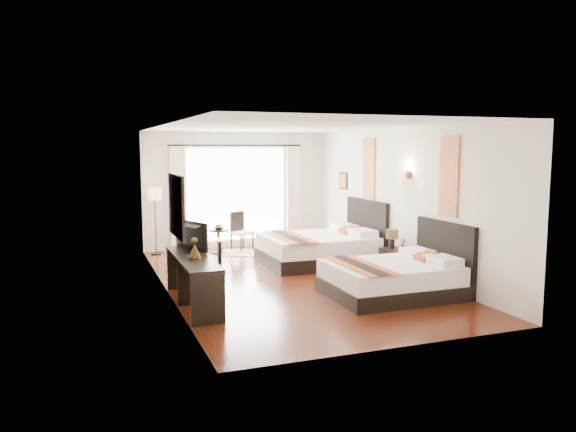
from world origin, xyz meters
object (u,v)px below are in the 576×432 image
object	(u,v)px
table_lamp	(392,236)
floor_lamp	(155,198)
desk_chair	(209,279)
bed_near	(396,277)
bed_far	(322,247)
nightstand	(395,262)
window_chair	(242,239)
console_desk	(193,281)
fruit_bowl	(219,228)
vase	(402,248)
side_table	(219,241)
television	(187,236)

from	to	relation	value
table_lamp	floor_lamp	world-z (taller)	floor_lamp
table_lamp	desk_chair	distance (m)	3.69
bed_near	desk_chair	xyz separation A→B (m)	(-2.91, 0.99, -0.02)
bed_far	table_lamp	size ratio (longest dim) A/B	6.16
table_lamp	desk_chair	size ratio (longest dim) A/B	0.40
nightstand	window_chair	size ratio (longest dim) A/B	0.59
console_desk	fruit_bowl	xyz separation A→B (m)	(1.37, 4.02, 0.21)
console_desk	desk_chair	size ratio (longest dim) A/B	2.33
desk_chair	table_lamp	bearing A→B (deg)	-164.34
bed_near	vase	xyz separation A→B (m)	(0.77, 1.04, 0.27)
nightstand	floor_lamp	bearing A→B (deg)	136.68
vase	side_table	distance (m)	4.49
vase	fruit_bowl	size ratio (longest dim) A/B	0.61
bed_near	television	distance (m)	3.49
console_desk	desk_chair	xyz separation A→B (m)	(0.33, 0.37, -0.09)
window_chair	console_desk	bearing A→B (deg)	-48.11
nightstand	console_desk	xyz separation A→B (m)	(-3.99, -0.63, 0.12)
bed_far	nightstand	world-z (taller)	bed_far
desk_chair	side_table	size ratio (longest dim) A/B	1.69
fruit_bowl	nightstand	bearing A→B (deg)	-52.29
table_lamp	fruit_bowl	distance (m)	4.19
bed_far	side_table	world-z (taller)	bed_far
console_desk	floor_lamp	bearing A→B (deg)	90.13
bed_far	console_desk	world-z (taller)	bed_far
table_lamp	desk_chair	world-z (taller)	desk_chair
vase	bed_near	bearing A→B (deg)	-126.35
console_desk	window_chair	xyz separation A→B (m)	(1.97, 4.24, -0.10)
floor_lamp	fruit_bowl	xyz separation A→B (m)	(1.38, -0.38, -0.70)
desk_chair	bed_near	bearing A→B (deg)	171.11
table_lamp	side_table	distance (m)	4.23
bed_near	nightstand	distance (m)	1.45
floor_lamp	television	bearing A→B (deg)	-89.55
bed_far	vase	xyz separation A→B (m)	(0.87, -1.74, 0.24)
vase	nightstand	bearing A→B (deg)	96.09
desk_chair	nightstand	bearing A→B (deg)	-166.18
television	desk_chair	size ratio (longest dim) A/B	0.89
nightstand	table_lamp	distance (m)	0.51
television	vase	bearing A→B (deg)	-116.16
table_lamp	television	distance (m)	3.97
bed_near	table_lamp	size ratio (longest dim) A/B	5.59
console_desk	desk_chair	bearing A→B (deg)	48.28
desk_chair	vase	bearing A→B (deg)	-169.31
vase	floor_lamp	xyz separation A→B (m)	(-4.02, 3.97, 0.71)
vase	desk_chair	world-z (taller)	desk_chair
bed_far	television	world-z (taller)	bed_far
desk_chair	floor_lamp	world-z (taller)	floor_lamp
bed_far	desk_chair	size ratio (longest dim) A/B	2.46
bed_far	side_table	size ratio (longest dim) A/B	4.14
side_table	vase	bearing A→B (deg)	-53.78
console_desk	floor_lamp	xyz separation A→B (m)	(-0.01, 4.39, 0.91)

